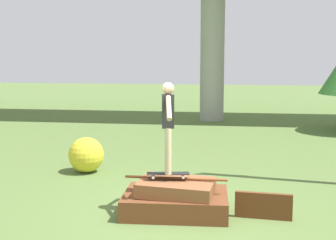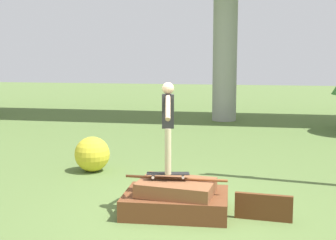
{
  "view_description": "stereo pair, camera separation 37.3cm",
  "coord_description": "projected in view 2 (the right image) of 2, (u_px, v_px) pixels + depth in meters",
  "views": [
    {
      "loc": [
        1.09,
        -8.55,
        2.98
      ],
      "look_at": [
        -0.14,
        -0.07,
        1.8
      ],
      "focal_mm": 50.0,
      "sensor_mm": 36.0,
      "label": 1
    },
    {
      "loc": [
        1.46,
        -8.49,
        2.98
      ],
      "look_at": [
        -0.14,
        -0.07,
        1.8
      ],
      "focal_mm": 50.0,
      "sensor_mm": 36.0,
      "label": 2
    }
  ],
  "objects": [
    {
      "name": "ground_plane",
      "position": [
        176.0,
        213.0,
        8.94
      ],
      "size": [
        80.0,
        80.0,
        0.0
      ],
      "primitive_type": "plane",
      "color": "#567038"
    },
    {
      "name": "scrap_pile",
      "position": [
        176.0,
        199.0,
        8.88
      ],
      "size": [
        2.03,
        1.49,
        0.7
      ],
      "color": "brown",
      "rests_on": "ground_plane"
    },
    {
      "name": "scrap_plank_loose",
      "position": [
        264.0,
        207.0,
        8.51
      ],
      "size": [
        1.05,
        0.19,
        0.49
      ],
      "color": "#5B3319",
      "rests_on": "ground_plane"
    },
    {
      "name": "skateboard",
      "position": [
        168.0,
        174.0,
        8.79
      ],
      "size": [
        0.83,
        0.36,
        0.09
      ],
      "color": "black",
      "rests_on": "scrap_pile"
    },
    {
      "name": "skater",
      "position": [
        168.0,
        121.0,
        8.65
      ],
      "size": [
        0.32,
        1.25,
        1.71
      ],
      "color": "#C6B78E",
      "rests_on": "skateboard"
    },
    {
      "name": "bush_yellow_flowering",
      "position": [
        92.0,
        154.0,
        12.08
      ],
      "size": [
        0.91,
        0.91,
        0.91
      ],
      "color": "gold",
      "rests_on": "ground_plane"
    }
  ]
}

